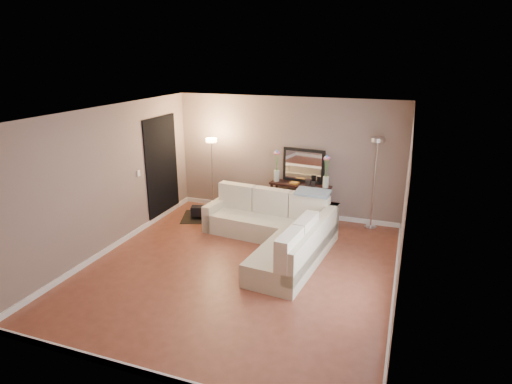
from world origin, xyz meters
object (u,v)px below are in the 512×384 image
(sectional_sofa, at_px, (277,230))
(floor_lamp_unlit, at_px, (376,165))
(floor_lamp_lit, at_px, (212,161))
(console_table, at_px, (296,199))

(sectional_sofa, height_order, floor_lamp_unlit, floor_lamp_unlit)
(floor_lamp_lit, xyz_separation_m, floor_lamp_unlit, (3.46, 0.26, 0.14))
(sectional_sofa, bearing_deg, floor_lamp_lit, 146.66)
(sectional_sofa, distance_m, console_table, 1.48)
(console_table, bearing_deg, floor_lamp_lit, -173.09)
(sectional_sofa, distance_m, floor_lamp_lit, 2.43)
(floor_lamp_lit, bearing_deg, floor_lamp_unlit, 4.28)
(sectional_sofa, xyz_separation_m, floor_lamp_unlit, (1.56, 1.51, 1.00))
(sectional_sofa, bearing_deg, console_table, 91.14)
(console_table, bearing_deg, floor_lamp_unlit, 1.16)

